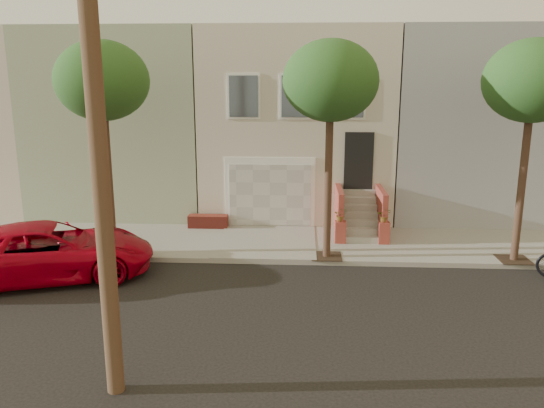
{
  "coord_description": "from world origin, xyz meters",
  "views": [
    {
      "loc": [
        0.23,
        -11.56,
        5.41
      ],
      "look_at": [
        -0.59,
        3.0,
        1.96
      ],
      "focal_mm": 35.62,
      "sensor_mm": 36.0,
      "label": 1
    }
  ],
  "objects": [
    {
      "name": "ground",
      "position": [
        0.0,
        0.0,
        0.0
      ],
      "size": [
        90.0,
        90.0,
        0.0
      ],
      "primitive_type": "plane",
      "color": "black",
      "rests_on": "ground"
    },
    {
      "name": "sidewalk",
      "position": [
        0.0,
        5.35,
        0.07
      ],
      "size": [
        40.0,
        3.7,
        0.15
      ],
      "primitive_type": "cube",
      "color": "gray",
      "rests_on": "ground"
    },
    {
      "name": "house_row",
      "position": [
        0.0,
        11.19,
        3.64
      ],
      "size": [
        33.1,
        11.7,
        7.0
      ],
      "color": "#BEB1A2",
      "rests_on": "sidewalk"
    },
    {
      "name": "tree_left",
      "position": [
        -5.5,
        3.9,
        5.26
      ],
      "size": [
        2.7,
        2.57,
        6.3
      ],
      "color": "#2D2116",
      "rests_on": "sidewalk"
    },
    {
      "name": "tree_mid",
      "position": [
        1.0,
        3.9,
        5.26
      ],
      "size": [
        2.7,
        2.57,
        6.3
      ],
      "color": "#2D2116",
      "rests_on": "sidewalk"
    },
    {
      "name": "tree_right",
      "position": [
        6.5,
        3.9,
        5.26
      ],
      "size": [
        2.7,
        2.57,
        6.3
      ],
      "color": "#2D2116",
      "rests_on": "sidewalk"
    },
    {
      "name": "pickup_truck",
      "position": [
        -6.64,
        2.08,
        0.77
      ],
      "size": [
        6.08,
        4.24,
        1.54
      ],
      "primitive_type": "imported",
      "rotation": [
        0.0,
        0.0,
        1.9
      ],
      "color": "#B10117",
      "rests_on": "ground"
    }
  ]
}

